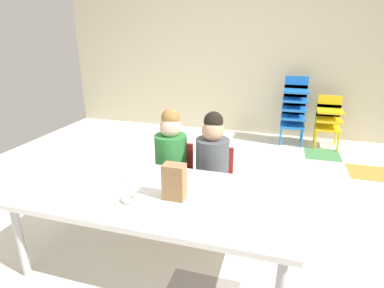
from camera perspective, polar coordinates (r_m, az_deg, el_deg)
ground_plane at (r=2.83m, az=-2.57°, el=-12.24°), size 5.24×5.07×0.02m
back_wall at (r=4.88m, az=7.31°, el=17.59°), size 5.24×0.10×2.63m
craft_table at (r=2.02m, az=-6.52°, el=-9.74°), size 1.73×0.80×0.54m
seated_child_near_camera at (r=2.57m, az=-3.78°, el=-1.65°), size 0.33×0.33×0.92m
seated_child_middle_seat at (r=2.47m, az=3.75°, el=-2.48°), size 0.32×0.32×0.92m
kid_chair_blue_stack at (r=4.54m, az=18.04°, el=6.45°), size 0.32×0.30×0.92m
kid_chair_yellow_stack at (r=4.60m, az=23.51°, el=4.38°), size 0.32×0.30×0.68m
paper_bag_brown at (r=1.87m, az=-3.23°, el=-6.85°), size 0.13×0.09×0.22m
paper_plate_near_edge at (r=1.91m, az=-11.11°, el=-10.16°), size 0.18×0.18×0.01m
paper_plate_center_table at (r=2.20m, az=-9.58°, el=-5.94°), size 0.18×0.18×0.01m
donut_powdered_on_plate at (r=1.90m, az=-11.15°, el=-9.65°), size 0.11×0.11×0.03m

